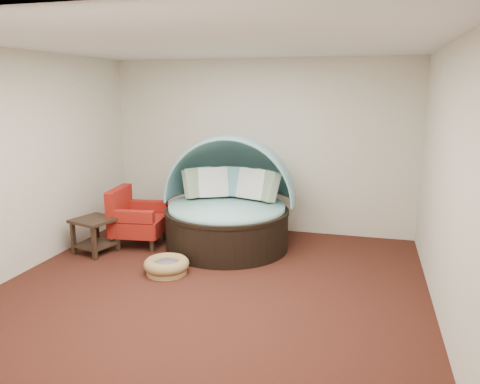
% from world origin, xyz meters
% --- Properties ---
extents(floor, '(5.00, 5.00, 0.00)m').
position_xyz_m(floor, '(0.00, 0.00, 0.00)').
color(floor, '#451E13').
rests_on(floor, ground).
extents(wall_back, '(5.00, 0.00, 5.00)m').
position_xyz_m(wall_back, '(0.00, 2.50, 1.40)').
color(wall_back, beige).
rests_on(wall_back, floor).
extents(wall_front, '(5.00, 0.00, 5.00)m').
position_xyz_m(wall_front, '(0.00, -2.50, 1.40)').
color(wall_front, beige).
rests_on(wall_front, floor).
extents(wall_left, '(0.00, 5.00, 5.00)m').
position_xyz_m(wall_left, '(-2.50, 0.00, 1.40)').
color(wall_left, beige).
rests_on(wall_left, floor).
extents(wall_right, '(0.00, 5.00, 5.00)m').
position_xyz_m(wall_right, '(2.50, 0.00, 1.40)').
color(wall_right, beige).
rests_on(wall_right, floor).
extents(ceiling, '(5.00, 5.00, 0.00)m').
position_xyz_m(ceiling, '(0.00, 0.00, 2.80)').
color(ceiling, white).
rests_on(ceiling, wall_back).
extents(canopy_daybed, '(2.04, 1.93, 1.67)m').
position_xyz_m(canopy_daybed, '(-0.24, 1.51, 0.77)').
color(canopy_daybed, black).
rests_on(canopy_daybed, floor).
extents(pet_basket, '(0.64, 0.64, 0.20)m').
position_xyz_m(pet_basket, '(-0.69, 0.24, 0.11)').
color(pet_basket, olive).
rests_on(pet_basket, floor).
extents(red_armchair, '(0.83, 0.83, 0.87)m').
position_xyz_m(red_armchair, '(-1.62, 1.20, 0.40)').
color(red_armchair, black).
rests_on(red_armchair, floor).
extents(side_table, '(0.66, 0.66, 0.51)m').
position_xyz_m(side_table, '(-2.00, 0.70, 0.33)').
color(side_table, black).
rests_on(side_table, floor).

